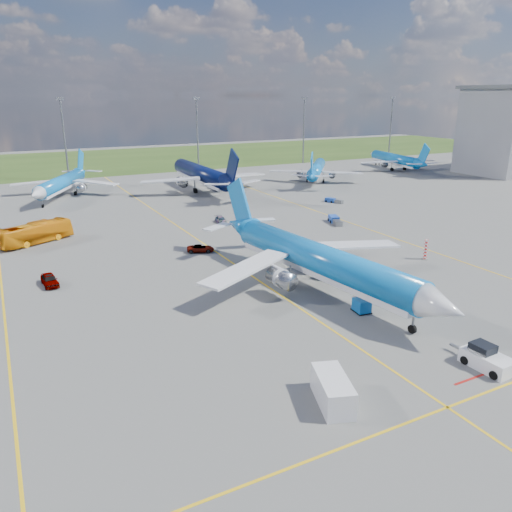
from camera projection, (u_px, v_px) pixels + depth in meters
name	position (u px, v px, depth m)	size (l,w,h in m)	color
ground	(307.00, 313.00, 55.67)	(400.00, 400.00, 0.00)	#585855
grass_strip	(82.00, 162.00, 182.24)	(400.00, 80.00, 0.01)	#2D4719
taxiway_lines	(212.00, 248.00, 79.12)	(60.25, 160.00, 0.02)	yellow
floodlight_masts	(135.00, 133.00, 149.04)	(202.20, 0.50, 22.70)	slate
warning_post	(426.00, 250.00, 73.40)	(0.50, 0.50, 3.00)	red
bg_jet_nnw	(63.00, 197.00, 119.21)	(27.67, 36.31, 9.51)	blue
bg_jet_n	(202.00, 190.00, 127.88)	(34.75, 45.60, 11.94)	#061039
bg_jet_ne	(316.00, 181.00, 141.61)	(27.65, 36.29, 9.51)	blue
bg_jet_ene	(394.00, 169.00, 163.48)	(27.89, 36.60, 9.59)	blue
main_airliner	(319.00, 290.00, 62.23)	(32.79, 43.03, 11.27)	blue
pushback_tug	(486.00, 359.00, 44.26)	(2.51, 6.24, 2.10)	silver
uld_container	(362.00, 306.00, 55.78)	(1.47, 1.84, 1.47)	#0C56A8
service_van	(333.00, 390.00, 39.01)	(2.27, 5.16, 2.27)	silver
apron_bus	(35.00, 233.00, 81.37)	(2.88, 12.31, 3.43)	orange
service_car_a	(50.00, 280.00, 63.50)	(1.76, 4.36, 1.49)	#999999
service_car_b	(201.00, 248.00, 77.14)	(1.92, 4.16, 1.16)	#999999
service_car_c	(221.00, 220.00, 94.71)	(1.63, 4.01, 1.16)	#999999
baggage_tug_w	(335.00, 220.00, 94.56)	(3.22, 5.49, 1.20)	#1C44AA
baggage_tug_c	(44.00, 235.00, 84.87)	(2.29, 4.89, 1.06)	navy
baggage_tug_e	(333.00, 201.00, 112.86)	(2.77, 4.31, 0.95)	#1B44A4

